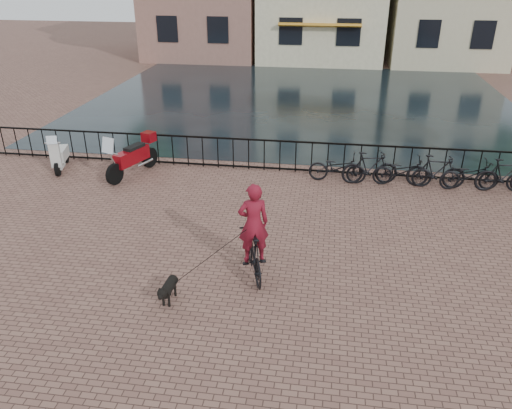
# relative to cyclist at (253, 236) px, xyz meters

# --- Properties ---
(ground) EXTENTS (100.00, 100.00, 0.00)m
(ground) POSITION_rel_cyclist_xyz_m (-0.08, -2.09, -0.93)
(ground) COLOR brown
(ground) RESTS_ON ground
(canal_water) EXTENTS (20.00, 20.00, 0.00)m
(canal_water) POSITION_rel_cyclist_xyz_m (-0.08, 15.21, -0.93)
(canal_water) COLOR black
(canal_water) RESTS_ON ground
(railing) EXTENTS (20.00, 0.05, 1.02)m
(railing) POSITION_rel_cyclist_xyz_m (-0.08, 5.91, -0.42)
(railing) COLOR black
(railing) RESTS_ON ground
(cyclist) EXTENTS (1.05, 1.85, 2.44)m
(cyclist) POSITION_rel_cyclist_xyz_m (0.00, 0.00, 0.00)
(cyclist) COLOR black
(cyclist) RESTS_ON ground
(dog) EXTENTS (0.29, 0.78, 0.52)m
(dog) POSITION_rel_cyclist_xyz_m (-1.48, -1.19, -0.67)
(dog) COLOR black
(dog) RESTS_ON ground
(motorcycle) EXTENTS (1.19, 2.16, 1.51)m
(motorcycle) POSITION_rel_cyclist_xyz_m (-4.56, 4.87, -0.17)
(motorcycle) COLOR maroon
(motorcycle) RESTS_ON ground
(scooter) EXTENTS (0.79, 1.50, 1.34)m
(scooter) POSITION_rel_cyclist_xyz_m (-7.02, 5.02, -0.26)
(scooter) COLOR beige
(scooter) RESTS_ON ground
(parked_bike_0) EXTENTS (1.75, 0.72, 0.90)m
(parked_bike_0) POSITION_rel_cyclist_xyz_m (1.72, 5.31, -0.47)
(parked_bike_0) COLOR black
(parked_bike_0) RESTS_ON ground
(parked_bike_1) EXTENTS (1.72, 0.73, 1.00)m
(parked_bike_1) POSITION_rel_cyclist_xyz_m (2.67, 5.31, -0.43)
(parked_bike_1) COLOR black
(parked_bike_1) RESTS_ON ground
(parked_bike_2) EXTENTS (1.72, 0.61, 0.90)m
(parked_bike_2) POSITION_rel_cyclist_xyz_m (3.62, 5.31, -0.47)
(parked_bike_2) COLOR black
(parked_bike_2) RESTS_ON ground
(parked_bike_3) EXTENTS (1.67, 0.51, 1.00)m
(parked_bike_3) POSITION_rel_cyclist_xyz_m (4.57, 5.31, -0.43)
(parked_bike_3) COLOR black
(parked_bike_3) RESTS_ON ground
(parked_bike_4) EXTENTS (1.78, 0.82, 0.90)m
(parked_bike_4) POSITION_rel_cyclist_xyz_m (5.52, 5.31, -0.47)
(parked_bike_4) COLOR black
(parked_bike_4) RESTS_ON ground
(parked_bike_5) EXTENTS (1.70, 0.64, 1.00)m
(parked_bike_5) POSITION_rel_cyclist_xyz_m (6.47, 5.31, -0.43)
(parked_bike_5) COLOR black
(parked_bike_5) RESTS_ON ground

